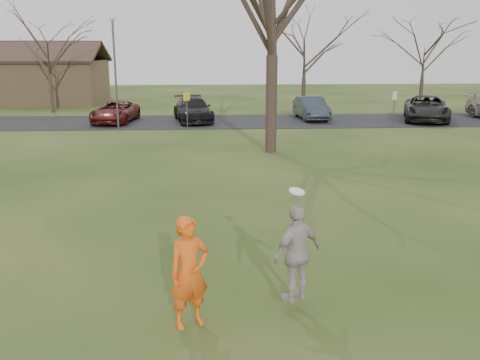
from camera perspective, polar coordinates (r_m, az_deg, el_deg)
name	(u,v)px	position (r m, az deg, el deg)	size (l,w,h in m)	color
ground	(254,325)	(9.05, 1.49, -15.60)	(120.00, 120.00, 0.00)	#1E380F
parking_strip	(221,121)	(33.13, -2.08, 6.42)	(62.00, 6.50, 0.04)	black
player_defender	(189,272)	(8.67, -5.56, -10.03)	(0.69, 0.45, 1.90)	#EE5A13
car_2	(115,112)	(33.40, -13.49, 7.27)	(2.17, 4.71, 1.31)	#591715
car_3	(193,109)	(33.12, -5.17, 7.69)	(2.08, 5.10, 1.48)	black
car_5	(311,108)	(34.25, 7.79, 7.81)	(1.53, 4.40, 1.45)	#2B3540
car_6	(426,108)	(35.26, 19.71, 7.38)	(2.58, 5.60, 1.56)	black
catching_play	(297,253)	(9.10, 6.25, -7.95)	(1.09, 0.93, 2.04)	#B2A2A0
lamp_post	(115,58)	(30.79, -13.56, 12.83)	(0.34, 0.34, 6.27)	#47474C
sign_yellow	(187,104)	(30.01, -5.83, 8.29)	(0.35, 0.35, 2.08)	#47474C
sign_white	(394,103)	(31.82, 16.53, 8.12)	(0.35, 0.35, 2.08)	#47474C
small_tree_row	(281,57)	(38.22, 4.47, 13.25)	(55.00, 5.90, 8.50)	#352821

